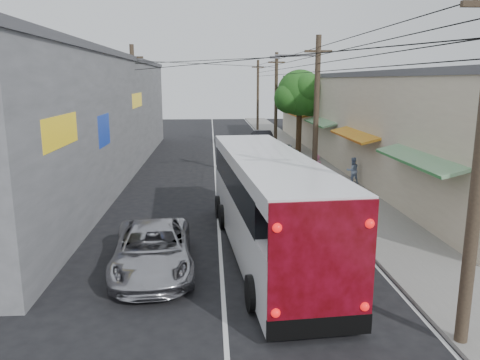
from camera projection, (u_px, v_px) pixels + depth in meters
The scene contains 13 objects.
ground at pixel (224, 309), 12.04m from camera, with size 120.00×120.00×0.00m, color black.
sidewalk at pixel (310, 165), 31.94m from camera, with size 3.00×80.00×0.12m, color slate.
building_right at pixel (367, 117), 33.53m from camera, with size 7.09×40.00×6.25m.
building_left at pixel (74, 116), 28.30m from camera, with size 7.20×36.00×7.25m.
utility_poles at pixel (261, 105), 31.20m from camera, with size 11.80×45.28×8.00m.
street_tree at pixel (301, 94), 36.87m from camera, with size 4.40×4.00×6.60m.
coach_bus at pixel (267, 202), 15.77m from camera, with size 3.44×11.83×3.37m.
jeepney at pixel (153, 249), 14.29m from camera, with size 2.37×5.13×1.43m, color #ADACB3.
parked_suv at pixel (288, 163), 28.64m from camera, with size 2.26×5.55×1.61m, color gray.
parked_car_mid at pixel (267, 151), 33.87m from camera, with size 1.69×4.21×1.44m, color #28282D.
parked_car_far at pixel (263, 138), 41.87m from camera, with size 1.42×4.08×1.34m, color black.
pedestrian_near at pixel (317, 171), 25.17m from camera, with size 0.65×0.43×1.78m, color #C36792.
pedestrian_far at pixel (353, 170), 26.03m from camera, with size 0.71×0.56×1.47m, color #91A9D3.
Camera 1 is at (-0.29, -11.07, 5.79)m, focal length 35.00 mm.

